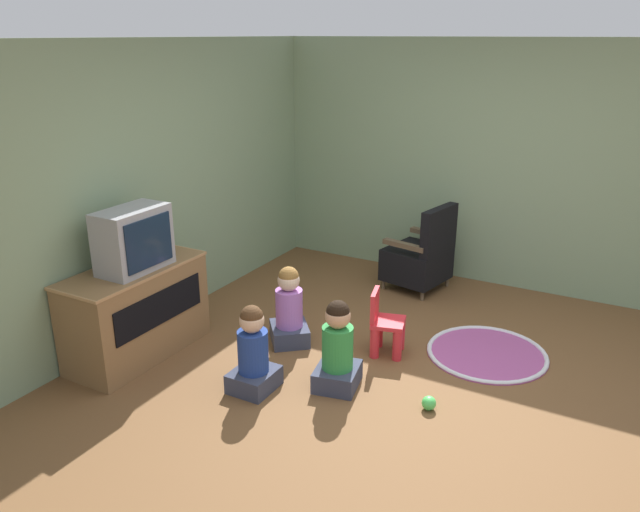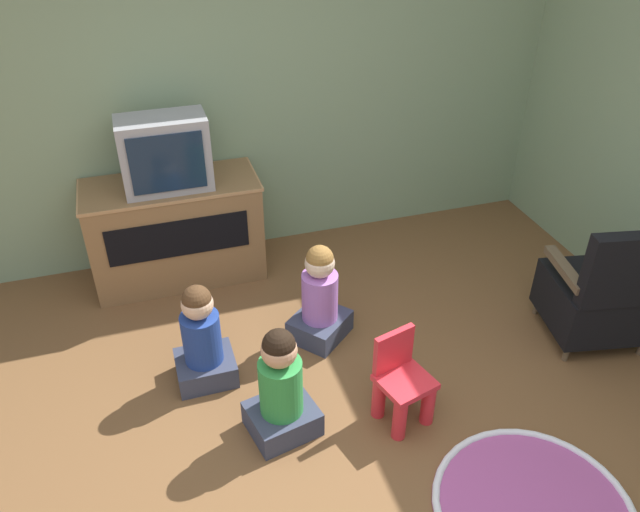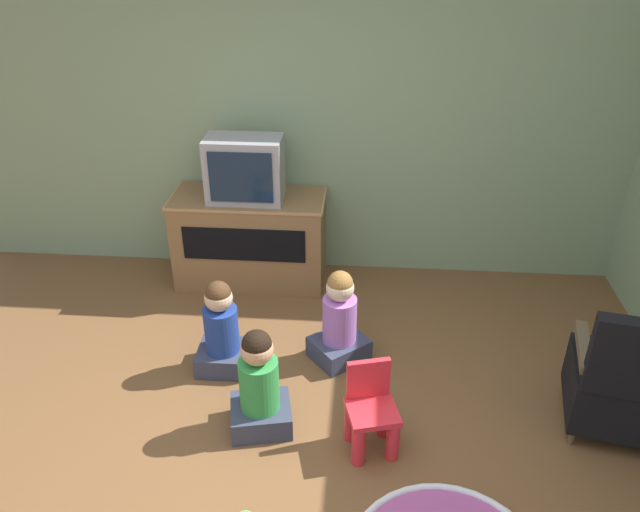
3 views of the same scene
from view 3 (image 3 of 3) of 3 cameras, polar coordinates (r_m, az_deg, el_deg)
ground_plane at (r=3.63m, az=-2.79°, el=-20.39°), size 30.00×30.00×0.00m
wall_back at (r=5.06m, az=-2.32°, el=11.97°), size 5.54×0.12×2.50m
tv_cabinet at (r=5.13m, az=-6.39°, el=1.66°), size 1.22×0.54×0.76m
television at (r=4.82m, az=-6.91°, el=7.85°), size 0.58×0.33×0.50m
black_armchair at (r=4.09m, az=26.10°, el=-10.49°), size 0.68×0.67×0.91m
yellow_kid_chair at (r=3.68m, az=4.69°, el=-14.35°), size 0.34×0.33×0.55m
child_watching_left at (r=4.26m, az=1.79°, el=-6.05°), size 0.47×0.46×0.69m
child_watching_center at (r=3.75m, az=-5.57°, el=-11.84°), size 0.42×0.38×0.70m
child_watching_right at (r=4.22m, az=-8.98°, el=-6.87°), size 0.35×0.31×0.68m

